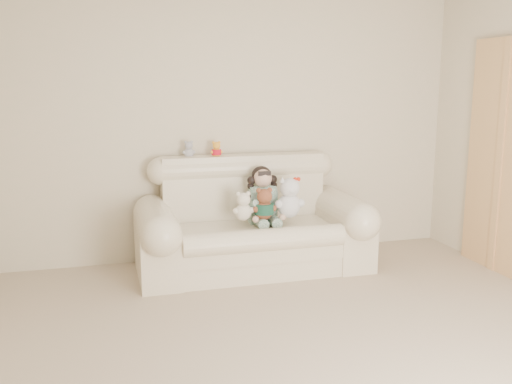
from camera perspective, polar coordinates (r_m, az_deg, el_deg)
The scene contains 10 objects.
floor at distance 3.58m, azimuth 7.56°, elevation -17.73°, with size 5.00×5.00×0.00m, color tan.
wall_back at distance 5.54m, azimuth -2.31°, elevation 6.73°, with size 4.50×4.50×0.00m, color beige.
sofa at distance 5.19m, azimuth -0.30°, elevation -2.34°, with size 2.10×0.95×1.03m, color #C0B19B, non-canonical shape.
door_panel at distance 5.55m, azimuth 23.54°, elevation 3.23°, with size 0.06×0.90×2.10m, color #BC7C50.
seated_child at distance 5.26m, azimuth 0.66°, elevation -0.23°, with size 0.32×0.39×0.54m, color #276748, non-canonical shape.
brown_teddy at distance 5.06m, azimuth 0.83°, elevation -0.88°, with size 0.22×0.17×0.34m, color brown, non-canonical shape.
white_cat at distance 5.14m, azimuth 3.36°, elevation -0.14°, with size 0.28×0.22×0.44m, color silver, non-canonical shape.
cream_teddy at distance 5.03m, azimuth -1.29°, elevation -1.15°, with size 0.20×0.15×0.31m, color silver, non-canonical shape.
yellow_mini_bear at distance 5.37m, azimuth -4.00°, elevation 4.44°, with size 0.12×0.09×0.18m, color yellow, non-canonical shape.
grey_mini_plush at distance 5.35m, azimuth -6.78°, elevation 4.42°, with size 0.12×0.09×0.19m, color #B3B3BA, non-canonical shape.
Camera 1 is at (-1.26, -2.87, 1.72)m, focal length 39.82 mm.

